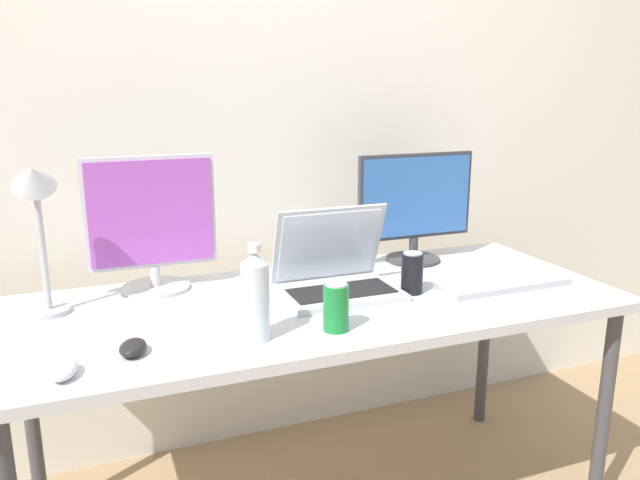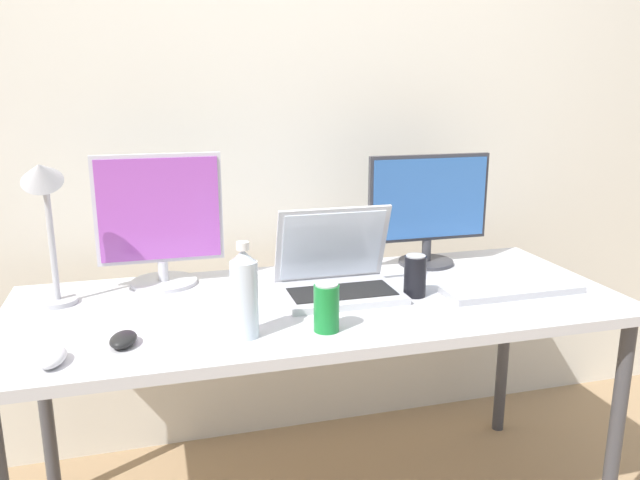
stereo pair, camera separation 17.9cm
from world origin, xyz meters
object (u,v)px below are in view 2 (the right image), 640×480
object	(u,v)px
work_desk	(320,318)
monitor_center	(429,207)
laptop_silver	(337,274)
soda_can_near_keyboard	(415,276)
mouse_by_keyboard	(52,357)
mouse_by_laptop	(123,339)
monitor_left	(160,220)
soda_can_by_laptop	(326,308)
keyboard_main	(512,290)
water_bottle	(244,294)
desk_lamp	(45,204)

from	to	relation	value
work_desk	monitor_center	world-z (taller)	monitor_center
laptop_silver	soda_can_near_keyboard	world-z (taller)	laptop_silver
monitor_center	soda_can_near_keyboard	size ratio (longest dim) A/B	3.46
monitor_center	laptop_silver	size ratio (longest dim) A/B	1.25
monitor_center	mouse_by_keyboard	world-z (taller)	monitor_center
work_desk	monitor_center	distance (m)	0.59
mouse_by_laptop	monitor_left	bearing A→B (deg)	92.12
soda_can_near_keyboard	work_desk	bearing A→B (deg)	170.53
work_desk	monitor_center	xyz separation A→B (m)	(0.46, 0.26, 0.27)
work_desk	soda_can_by_laptop	xyz separation A→B (m)	(-0.05, -0.23, 0.12)
work_desk	laptop_silver	world-z (taller)	laptop_silver
monitor_center	work_desk	bearing A→B (deg)	-150.94
keyboard_main	soda_can_near_keyboard	xyz separation A→B (m)	(-0.30, 0.06, 0.05)
mouse_by_laptop	soda_can_near_keyboard	size ratio (longest dim) A/B	0.74
soda_can_near_keyboard	mouse_by_keyboard	bearing A→B (deg)	-167.78
water_bottle	soda_can_by_laptop	bearing A→B (deg)	-4.90
monitor_center	mouse_by_keyboard	size ratio (longest dim) A/B	4.16
laptop_silver	mouse_by_laptop	size ratio (longest dim) A/B	3.76
desk_lamp	mouse_by_laptop	bearing A→B (deg)	-59.06
keyboard_main	water_bottle	distance (m)	0.85
monitor_center	mouse_by_laptop	world-z (taller)	monitor_center
soda_can_by_laptop	mouse_by_keyboard	bearing A→B (deg)	-177.82
keyboard_main	soda_can_by_laptop	world-z (taller)	soda_can_by_laptop
desk_lamp	soda_can_near_keyboard	bearing A→B (deg)	-9.45
laptop_silver	desk_lamp	world-z (taller)	desk_lamp
work_desk	water_bottle	xyz separation A→B (m)	(-0.25, -0.22, 0.17)
soda_can_near_keyboard	mouse_by_laptop	bearing A→B (deg)	-169.88
work_desk	desk_lamp	world-z (taller)	desk_lamp
soda_can_by_laptop	water_bottle	bearing A→B (deg)	175.10
laptop_silver	desk_lamp	xyz separation A→B (m)	(-0.80, 0.08, 0.24)
keyboard_main	work_desk	bearing A→B (deg)	169.21
laptop_silver	desk_lamp	distance (m)	0.84
laptop_silver	mouse_by_laptop	distance (m)	0.66
monitor_center	keyboard_main	bearing A→B (deg)	-71.90
laptop_silver	mouse_by_keyboard	world-z (taller)	laptop_silver
mouse_by_laptop	soda_can_by_laptop	xyz separation A→B (m)	(0.50, -0.04, 0.05)
monitor_center	keyboard_main	size ratio (longest dim) A/B	1.02
mouse_by_keyboard	mouse_by_laptop	world-z (taller)	mouse_by_keyboard
keyboard_main	water_bottle	size ratio (longest dim) A/B	1.74
water_bottle	soda_can_near_keyboard	distance (m)	0.56
keyboard_main	mouse_by_keyboard	size ratio (longest dim) A/B	4.09
work_desk	keyboard_main	bearing A→B (deg)	-10.13
soda_can_by_laptop	monitor_left	bearing A→B (deg)	127.91
desk_lamp	mouse_by_keyboard	bearing A→B (deg)	-84.26
monitor_center	keyboard_main	world-z (taller)	monitor_center
monitor_center	keyboard_main	distance (m)	0.42
laptop_silver	keyboard_main	size ratio (longest dim) A/B	0.82
mouse_by_laptop	desk_lamp	xyz separation A→B (m)	(-0.19, 0.32, 0.29)
keyboard_main	soda_can_by_laptop	size ratio (longest dim) A/B	3.40
keyboard_main	mouse_by_keyboard	world-z (taller)	mouse_by_keyboard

